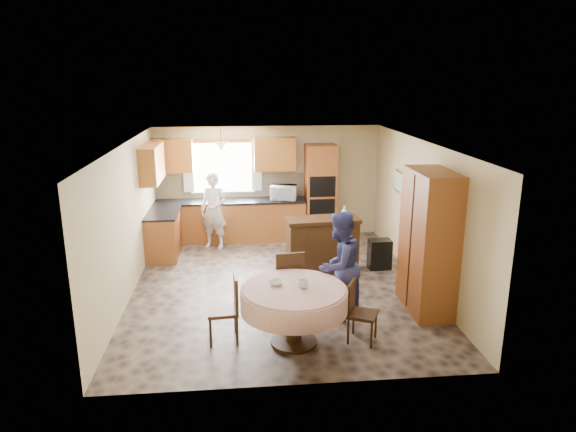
# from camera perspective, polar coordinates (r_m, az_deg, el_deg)

# --- Properties ---
(floor) EXTENTS (5.00, 6.00, 0.01)m
(floor) POSITION_cam_1_polar(r_m,az_deg,el_deg) (9.09, -1.03, -7.76)
(floor) COLOR #6F5B4E
(floor) RESTS_ON ground
(ceiling) EXTENTS (5.00, 6.00, 0.01)m
(ceiling) POSITION_cam_1_polar(r_m,az_deg,el_deg) (8.43, -1.11, 8.07)
(ceiling) COLOR white
(ceiling) RESTS_ON wall_back
(wall_back) EXTENTS (5.00, 0.02, 2.50)m
(wall_back) POSITION_cam_1_polar(r_m,az_deg,el_deg) (11.59, -2.27, 3.80)
(wall_back) COLOR tan
(wall_back) RESTS_ON floor
(wall_front) EXTENTS (5.00, 0.02, 2.50)m
(wall_front) POSITION_cam_1_polar(r_m,az_deg,el_deg) (5.86, 1.32, -7.96)
(wall_front) COLOR tan
(wall_front) RESTS_ON floor
(wall_left) EXTENTS (0.02, 6.00, 2.50)m
(wall_left) POSITION_cam_1_polar(r_m,az_deg,el_deg) (8.85, -17.43, -0.56)
(wall_left) COLOR tan
(wall_left) RESTS_ON floor
(wall_right) EXTENTS (0.02, 6.00, 2.50)m
(wall_right) POSITION_cam_1_polar(r_m,az_deg,el_deg) (9.21, 14.63, 0.27)
(wall_right) COLOR tan
(wall_right) RESTS_ON floor
(window) EXTENTS (1.40, 0.03, 1.10)m
(window) POSITION_cam_1_polar(r_m,az_deg,el_deg) (11.49, -7.28, 5.36)
(window) COLOR white
(window) RESTS_ON wall_back
(curtain_left) EXTENTS (0.22, 0.02, 1.15)m
(curtain_left) POSITION_cam_1_polar(r_m,az_deg,el_deg) (11.48, -11.06, 5.44)
(curtain_left) COLOR white
(curtain_left) RESTS_ON wall_back
(curtain_right) EXTENTS (0.22, 0.02, 1.15)m
(curtain_right) POSITION_cam_1_polar(r_m,az_deg,el_deg) (11.44, -3.52, 5.66)
(curtain_right) COLOR white
(curtain_right) RESTS_ON wall_back
(base_cab_back) EXTENTS (3.30, 0.60, 0.88)m
(base_cab_back) POSITION_cam_1_polar(r_m,az_deg,el_deg) (11.47, -6.37, -0.57)
(base_cab_back) COLOR #A9642D
(base_cab_back) RESTS_ON floor
(counter_back) EXTENTS (3.30, 0.64, 0.04)m
(counter_back) POSITION_cam_1_polar(r_m,az_deg,el_deg) (11.36, -6.44, 1.66)
(counter_back) COLOR black
(counter_back) RESTS_ON base_cab_back
(base_cab_left) EXTENTS (0.60, 1.20, 0.88)m
(base_cab_left) POSITION_cam_1_polar(r_m,az_deg,el_deg) (10.72, -13.65, -2.07)
(base_cab_left) COLOR #A9642D
(base_cab_left) RESTS_ON floor
(counter_left) EXTENTS (0.64, 1.20, 0.04)m
(counter_left) POSITION_cam_1_polar(r_m,az_deg,el_deg) (10.59, -13.81, 0.31)
(counter_left) COLOR black
(counter_left) RESTS_ON base_cab_left
(backsplash) EXTENTS (3.30, 0.02, 0.55)m
(backsplash) POSITION_cam_1_polar(r_m,az_deg,el_deg) (11.58, -6.47, 3.34)
(backsplash) COLOR tan
(backsplash) RESTS_ON wall_back
(wall_cab_left) EXTENTS (0.85, 0.33, 0.72)m
(wall_cab_left) POSITION_cam_1_polar(r_m,az_deg,el_deg) (11.38, -12.68, 6.59)
(wall_cab_left) COLOR #C16D30
(wall_cab_left) RESTS_ON wall_back
(wall_cab_right) EXTENTS (0.90, 0.33, 0.72)m
(wall_cab_right) POSITION_cam_1_polar(r_m,az_deg,el_deg) (11.32, -1.49, 6.92)
(wall_cab_right) COLOR #C16D30
(wall_cab_right) RESTS_ON wall_back
(wall_cab_side) EXTENTS (0.33, 1.20, 0.72)m
(wall_cab_side) POSITION_cam_1_polar(r_m,az_deg,el_deg) (10.41, -14.90, 5.66)
(wall_cab_side) COLOR #C16D30
(wall_cab_side) RESTS_ON wall_left
(oven_tower) EXTENTS (0.66, 0.62, 2.12)m
(oven_tower) POSITION_cam_1_polar(r_m,az_deg,el_deg) (11.45, 3.60, 2.66)
(oven_tower) COLOR #A9642D
(oven_tower) RESTS_ON floor
(oven_upper) EXTENTS (0.56, 0.01, 0.45)m
(oven_upper) POSITION_cam_1_polar(r_m,az_deg,el_deg) (11.11, 3.87, 3.26)
(oven_upper) COLOR black
(oven_upper) RESTS_ON oven_tower
(oven_lower) EXTENTS (0.56, 0.01, 0.45)m
(oven_lower) POSITION_cam_1_polar(r_m,az_deg,el_deg) (11.22, 3.83, 0.77)
(oven_lower) COLOR black
(oven_lower) RESTS_ON oven_tower
(pendant) EXTENTS (0.36, 0.36, 0.18)m
(pendant) POSITION_cam_1_polar(r_m,az_deg,el_deg) (10.94, -7.44, 7.61)
(pendant) COLOR beige
(pendant) RESTS_ON ceiling
(sideboard) EXTENTS (1.39, 0.65, 0.97)m
(sideboard) POSITION_cam_1_polar(r_m,az_deg,el_deg) (9.63, 3.81, -3.37)
(sideboard) COLOR #3D2610
(sideboard) RESTS_ON floor
(space_heater) EXTENTS (0.42, 0.30, 0.57)m
(space_heater) POSITION_cam_1_polar(r_m,az_deg,el_deg) (9.94, 10.13, -4.19)
(space_heater) COLOR black
(space_heater) RESTS_ON floor
(cupboard) EXTENTS (0.58, 1.16, 2.21)m
(cupboard) POSITION_cam_1_polar(r_m,az_deg,el_deg) (8.15, 15.38, -2.81)
(cupboard) COLOR #A9642D
(cupboard) RESTS_ON floor
(dining_table) EXTENTS (1.45, 1.45, 0.83)m
(dining_table) POSITION_cam_1_polar(r_m,az_deg,el_deg) (7.00, 0.67, -9.32)
(dining_table) COLOR #3D2610
(dining_table) RESTS_ON floor
(chair_left) EXTENTS (0.44, 0.44, 0.96)m
(chair_left) POSITION_cam_1_polar(r_m,az_deg,el_deg) (7.18, -6.65, -9.78)
(chair_left) COLOR #3D2610
(chair_left) RESTS_ON floor
(chair_back) EXTENTS (0.50, 0.50, 1.05)m
(chair_back) POSITION_cam_1_polar(r_m,az_deg,el_deg) (7.81, 0.09, -7.12)
(chair_back) COLOR #3D2610
(chair_back) RESTS_ON floor
(chair_right) EXTENTS (0.50, 0.50, 0.86)m
(chair_right) POSITION_cam_1_polar(r_m,az_deg,el_deg) (7.22, 7.77, -10.15)
(chair_right) COLOR #3D2610
(chair_right) RESTS_ON floor
(framed_picture) EXTENTS (0.06, 0.52, 0.43)m
(framed_picture) POSITION_cam_1_polar(r_m,az_deg,el_deg) (10.22, 12.33, 3.75)
(framed_picture) COLOR gold
(framed_picture) RESTS_ON wall_right
(microwave) EXTENTS (0.63, 0.48, 0.32)m
(microwave) POSITION_cam_1_polar(r_m,az_deg,el_deg) (11.31, -0.51, 2.62)
(microwave) COLOR silver
(microwave) RESTS_ON counter_back
(person_sink) EXTENTS (0.69, 0.58, 1.63)m
(person_sink) POSITION_cam_1_polar(r_m,az_deg,el_deg) (10.95, -8.24, 0.61)
(person_sink) COLOR silver
(person_sink) RESTS_ON floor
(person_dining) EXTENTS (1.03, 1.00, 1.67)m
(person_dining) POSITION_cam_1_polar(r_m,az_deg,el_deg) (7.70, 5.70, -5.52)
(person_dining) COLOR navy
(person_dining) RESTS_ON floor
(bowl_sideboard) EXTENTS (0.25, 0.25, 0.05)m
(bowl_sideboard) POSITION_cam_1_polar(r_m,az_deg,el_deg) (9.42, 1.39, -0.53)
(bowl_sideboard) COLOR #B2B2B2
(bowl_sideboard) RESTS_ON sideboard
(bottle_sideboard) EXTENTS (0.13, 0.13, 0.28)m
(bottle_sideboard) POSITION_cam_1_polar(r_m,az_deg,el_deg) (9.52, 6.26, 0.27)
(bottle_sideboard) COLOR silver
(bottle_sideboard) RESTS_ON sideboard
(cup_table) EXTENTS (0.17, 0.17, 0.11)m
(cup_table) POSITION_cam_1_polar(r_m,az_deg,el_deg) (6.92, 1.68, -7.52)
(cup_table) COLOR #B2B2B2
(cup_table) RESTS_ON dining_table
(bowl_table) EXTENTS (0.22, 0.22, 0.06)m
(bowl_table) POSITION_cam_1_polar(r_m,az_deg,el_deg) (7.00, -1.34, -7.43)
(bowl_table) COLOR #B2B2B2
(bowl_table) RESTS_ON dining_table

